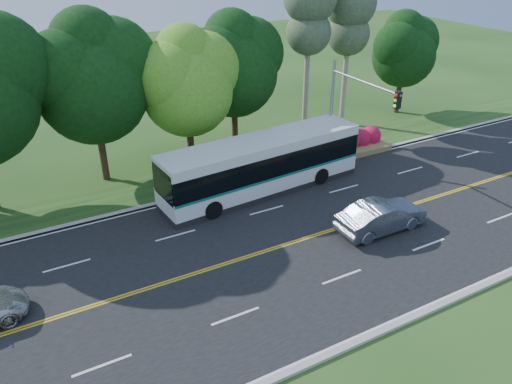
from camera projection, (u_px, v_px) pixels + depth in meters
ground at (308, 238)px, 25.97m from camera, size 120.00×120.00×0.00m
road at (308, 238)px, 25.96m from camera, size 60.00×14.00×0.02m
curb_north at (245, 182)px, 31.47m from camera, size 60.00×0.30×0.15m
curb_south at (406, 320)px, 20.39m from camera, size 60.00×0.30×0.15m
grass_verge at (232, 171)px, 32.91m from camera, size 60.00×4.00×0.10m
lane_markings at (307, 238)px, 25.92m from camera, size 57.60×13.82×0.00m
tree_row at (130, 69)px, 30.02m from camera, size 44.70×9.10×13.84m
bougainvillea_hedge at (329, 146)px, 34.99m from camera, size 9.50×2.25×1.50m
traffic_signal at (350, 104)px, 30.71m from camera, size 0.42×6.10×7.00m
transit_bus at (262, 166)px, 29.84m from camera, size 12.94×3.75×3.34m
sedan at (382, 216)px, 26.22m from camera, size 5.04×1.77×1.66m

